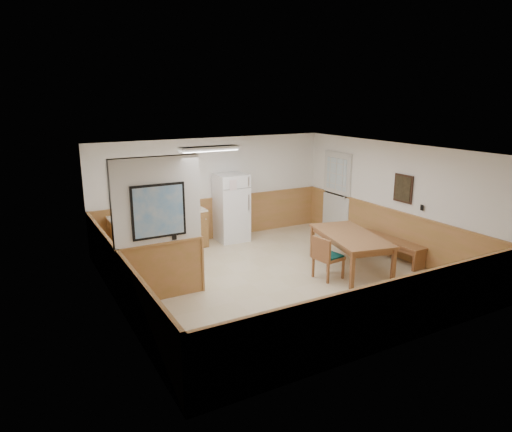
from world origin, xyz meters
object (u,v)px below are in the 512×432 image
refrigerator (231,208)px  soap_bottle (121,212)px  dining_bench (390,243)px  fire_extinguisher (193,200)px  dining_table (350,239)px  dining_chair (325,255)px

refrigerator → soap_bottle: refrigerator is taller
dining_bench → fire_extinguisher: bearing=136.5°
dining_table → fire_extinguisher: bearing=138.1°
dining_chair → soap_bottle: 4.51m
dining_table → dining_bench: dining_table is taller
dining_chair → fire_extinguisher: fire_extinguisher is taller
dining_table → dining_chair: (-0.75, -0.16, -0.17)m
dining_bench → fire_extinguisher: size_ratio=3.84×
dining_chair → soap_bottle: (-3.10, 3.23, 0.52)m
dining_bench → dining_chair: size_ratio=2.03×
refrigerator → dining_chair: 3.19m
refrigerator → dining_bench: bearing=-48.7°
dining_bench → dining_chair: 1.97m
refrigerator → dining_bench: 3.80m
dining_chair → refrigerator: bearing=91.3°
refrigerator → fire_extinguisher: 0.99m
soap_bottle → dining_chair: bearing=-46.1°
refrigerator → fire_extinguisher: (-0.95, 0.08, 0.27)m
fire_extinguisher → soap_bottle: 1.67m
dining_table → soap_bottle: soap_bottle is taller
refrigerator → dining_chair: (0.48, -3.13, -0.33)m
soap_bottle → dining_table: bearing=-38.5°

